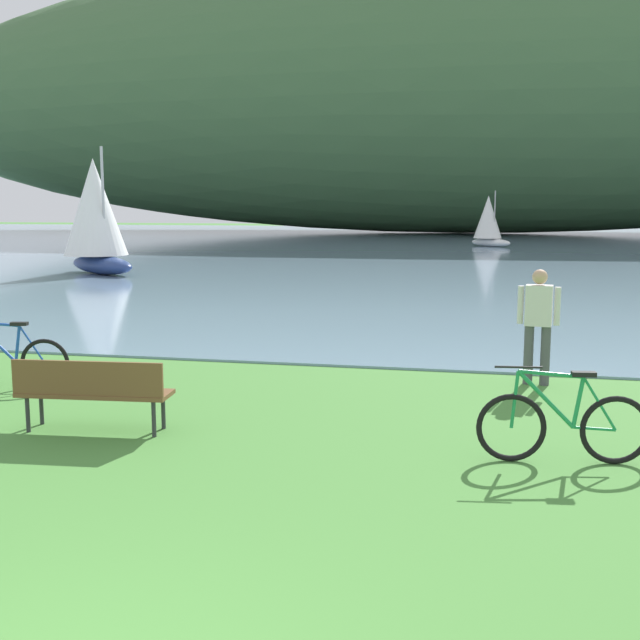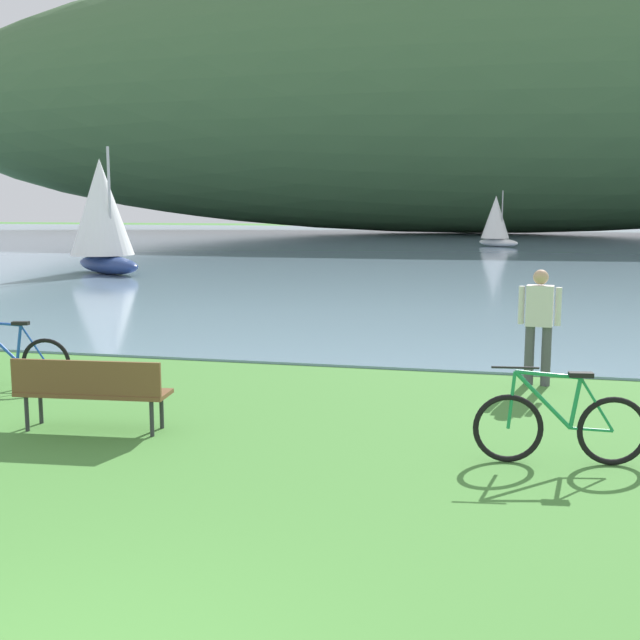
# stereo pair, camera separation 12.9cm
# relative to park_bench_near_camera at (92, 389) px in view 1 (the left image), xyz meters

# --- Properties ---
(bay_water) EXTENTS (180.00, 80.00, 0.04)m
(bay_water) POSITION_rel_park_bench_near_camera_xyz_m (2.25, 44.25, -0.50)
(bay_water) COLOR #7A99B2
(bay_water) RESTS_ON ground
(distant_hillside) EXTENTS (111.42, 28.00, 24.66)m
(distant_hillside) POSITION_rel_park_bench_near_camera_xyz_m (1.62, 64.60, 11.85)
(distant_hillside) COLOR #42663D
(distant_hillside) RESTS_ON bay_water
(park_bench_near_camera) EXTENTS (1.83, 0.63, 0.88)m
(park_bench_near_camera) POSITION_rel_park_bench_near_camera_xyz_m (0.00, 0.00, 0.00)
(park_bench_near_camera) COLOR brown
(park_bench_near_camera) RESTS_ON ground
(bicycle_leaning_near_bench) EXTENTS (1.76, 0.29, 1.01)m
(bicycle_leaning_near_bench) POSITION_rel_park_bench_near_camera_xyz_m (5.27, 0.02, -0.12)
(bicycle_leaning_near_bench) COLOR black
(bicycle_leaning_near_bench) RESTS_ON ground
(bicycle_beside_path) EXTENTS (1.75, 0.40, 1.01)m
(bicycle_beside_path) POSITION_rel_park_bench_near_camera_xyz_m (-2.31, 1.83, -0.12)
(bicycle_beside_path) COLOR black
(bicycle_beside_path) RESTS_ON ground
(person_at_shoreline) EXTENTS (0.61, 0.27, 1.71)m
(person_at_shoreline) POSITION_rel_park_bench_near_camera_xyz_m (5.20, 3.65, 0.46)
(person_at_shoreline) COLOR #4C4C51
(person_at_shoreline) RESTS_ON ground
(sailboat_mid_bay) EXTENTS (2.82, 2.60, 3.41)m
(sailboat_mid_bay) POSITION_rel_park_bench_near_camera_xyz_m (4.35, 41.74, 1.13)
(sailboat_mid_bay) COLOR white
(sailboat_mid_bay) RESTS_ON bay_water
(sailboat_toward_hillside) EXTENTS (3.94, 3.45, 4.70)m
(sailboat_toward_hillside) POSITION_rel_park_bench_near_camera_xyz_m (-10.03, 19.07, 1.73)
(sailboat_toward_hillside) COLOR navy
(sailboat_toward_hillside) RESTS_ON bay_water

